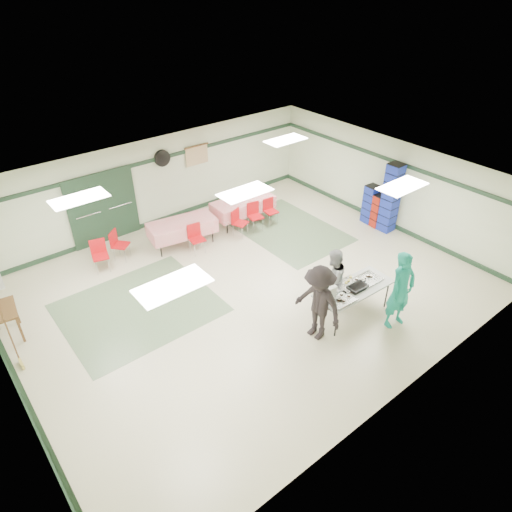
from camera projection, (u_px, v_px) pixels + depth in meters
floor at (246, 288)px, 11.61m from camera, size 11.00×11.00×0.00m
ceiling at (245, 191)px, 10.12m from camera, size 11.00×11.00×0.00m
wall_back at (155, 182)px, 13.80m from camera, size 11.00×0.00×11.00m
wall_front at (404, 349)px, 7.94m from camera, size 11.00×0.00×11.00m
wall_right at (390, 183)px, 13.74m from camera, size 0.00×9.00×9.00m
trim_back at (153, 160)px, 13.39m from camera, size 11.00×0.06×0.10m
baseboard_back at (160, 220)px, 14.49m from camera, size 11.00×0.06×0.12m
baseboard_left at (21, 394)px, 8.72m from camera, size 0.06×9.00×0.12m
trim_right at (393, 161)px, 13.34m from camera, size 0.06×9.00×0.10m
baseboard_right at (383, 221)px, 14.44m from camera, size 0.06×9.00×0.12m
green_patch_a at (139, 308)px, 10.95m from camera, size 3.50×3.00×0.01m
green_patch_b at (288, 230)px, 14.05m from camera, size 2.50×3.50×0.01m
double_door_left at (87, 213)px, 12.77m from camera, size 0.90×0.06×2.10m
double_door_right at (119, 203)px, 13.27m from camera, size 0.90×0.06×2.10m
door_frame at (103, 208)px, 13.01m from camera, size 2.00×0.03×2.15m
wall_fan at (162, 158)px, 13.53m from camera, size 0.50×0.10×0.50m
scroll_banner at (197, 155)px, 14.27m from camera, size 0.80×0.02×0.60m
serving_table at (354, 289)px, 10.39m from camera, size 1.97×0.85×0.76m
sheet_tray_right at (368, 280)px, 10.61m from camera, size 0.63×0.49×0.02m
sheet_tray_mid at (349, 285)px, 10.44m from camera, size 0.63×0.48×0.02m
sheet_tray_left at (341, 300)px, 9.98m from camera, size 0.60×0.46×0.02m
baking_pan at (358, 287)px, 10.32m from camera, size 0.47×0.30×0.08m
foam_box_stack at (329, 292)px, 9.95m from camera, size 0.26×0.24×0.35m
volunteer_teal at (401, 290)px, 9.99m from camera, size 0.73×0.52×1.89m
volunteer_grey at (332, 279)px, 10.62m from camera, size 0.88×0.76×1.55m
volunteer_dark at (318, 303)px, 9.67m from camera, size 0.77×1.23×1.82m
dining_table_a at (243, 205)px, 14.22m from camera, size 2.00×0.96×0.77m
dining_table_b at (182, 227)px, 13.07m from camera, size 2.01×1.13×0.77m
chair_a at (254, 213)px, 13.87m from camera, size 0.47×0.47×0.86m
chair_b at (238, 220)px, 13.55m from camera, size 0.50×0.50×0.83m
chair_c at (270, 208)px, 14.20m from camera, size 0.41×0.41×0.81m
chair_d at (195, 235)px, 12.77m from camera, size 0.45×0.45×0.86m
chair_loose_a at (117, 242)px, 12.46m from camera, size 0.57×0.57×0.86m
chair_loose_b at (99, 252)px, 12.03m from camera, size 0.49×0.49×0.88m
crate_stack_blue_a at (371, 204)px, 14.17m from camera, size 0.40×0.40×1.23m
crate_stack_red at (377, 210)px, 14.04m from camera, size 0.45×0.45×1.06m
crate_stack_blue_b at (391, 198)px, 13.48m from camera, size 0.42×0.42×2.16m
printer_table at (3, 314)px, 9.81m from camera, size 0.66×0.92×0.74m
broom at (10, 337)px, 9.01m from camera, size 0.03×0.24×1.49m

